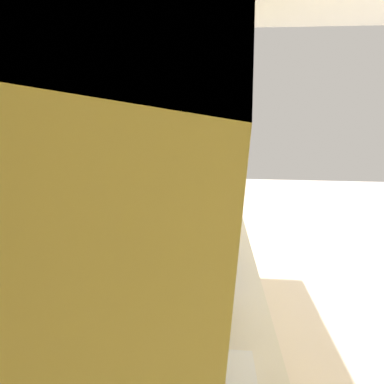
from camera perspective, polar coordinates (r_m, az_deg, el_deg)
name	(u,v)px	position (r m, az deg, el deg)	size (l,w,h in m)	color
ground_plane	(315,289)	(2.85, 28.79, -20.73)	(6.63, 6.63, 0.00)	beige
wall_back	(163,158)	(1.92, -7.32, 8.64)	(4.26, 0.12, 2.75)	#DDC87F
counter_run	(204,280)	(2.00, 2.97, -21.34)	(3.33, 0.64, 0.90)	#CBBE66
upper_cabinets	(184,96)	(1.43, -2.10, 23.16)	(2.63, 0.32, 0.66)	#CDBD69
window_back_wall	(93,349)	(0.78, -23.92, -32.69)	(0.60, 0.02, 0.53)	#997A4C
oven_range	(207,187)	(3.70, 3.93, 1.31)	(0.70, 0.68, 1.08)	black
microwave	(202,240)	(1.36, 2.53, -12.10)	(0.51, 0.34, 0.34)	#B7BABF
bowl	(211,194)	(2.29, 4.73, -0.61)	(0.13, 0.13, 0.05)	silver
kettle	(210,178)	(2.60, 4.68, 3.62)	(0.17, 0.13, 0.18)	#B7BABF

